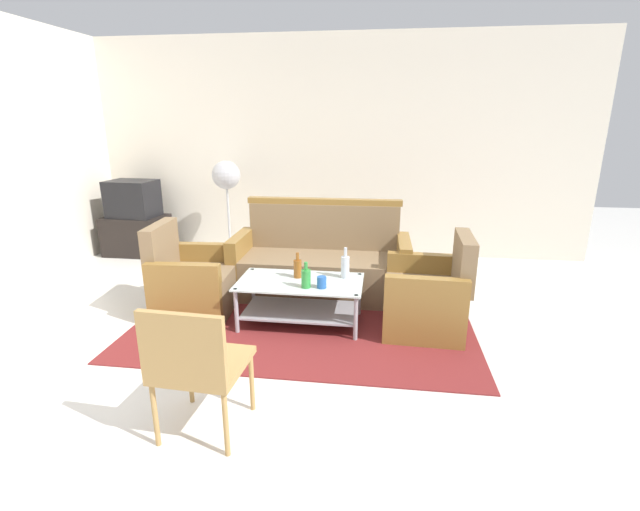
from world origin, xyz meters
name	(u,v)px	position (x,y,z in m)	size (l,w,h in m)	color
ground_plane	(293,363)	(0.00, 0.00, 0.00)	(14.00, 14.00, 0.00)	silver
wall_back	(336,148)	(0.00, 3.06, 1.40)	(6.52, 0.12, 2.80)	silver
rug	(306,318)	(-0.03, 0.80, 0.01)	(3.00, 2.08, 0.01)	maroon
couch	(321,265)	(0.02, 1.44, 0.32)	(1.81, 0.76, 0.96)	#7F6647
armchair_left	(193,283)	(-1.12, 0.81, 0.29)	(0.75, 0.80, 0.85)	#7F6647
armchair_right	(428,298)	(1.05, 0.74, 0.29)	(0.73, 0.78, 0.85)	#7F6647
coffee_table	(300,296)	(-0.06, 0.68, 0.27)	(1.10, 0.60, 0.40)	silver
bottle_brown	(298,268)	(-0.10, 0.78, 0.50)	(0.07, 0.07, 0.23)	brown
bottle_clear	(345,266)	(0.32, 0.83, 0.52)	(0.08, 0.08, 0.28)	silver
bottle_green	(306,278)	(0.02, 0.54, 0.50)	(0.08, 0.08, 0.23)	#2D8C38
cup	(322,282)	(0.15, 0.55, 0.46)	(0.08, 0.08, 0.10)	#2659A5
tv_stand	(137,235)	(-2.65, 2.55, 0.26)	(0.80, 0.50, 0.52)	black
television	(133,199)	(-2.65, 2.55, 0.76)	(0.63, 0.49, 0.48)	black
pedestal_fan	(226,181)	(-1.36, 2.60, 1.01)	(0.36, 0.36, 1.27)	#2D2D33
wicker_chair	(195,361)	(-0.37, -0.88, 0.49)	(0.51, 0.51, 0.84)	#AD844C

